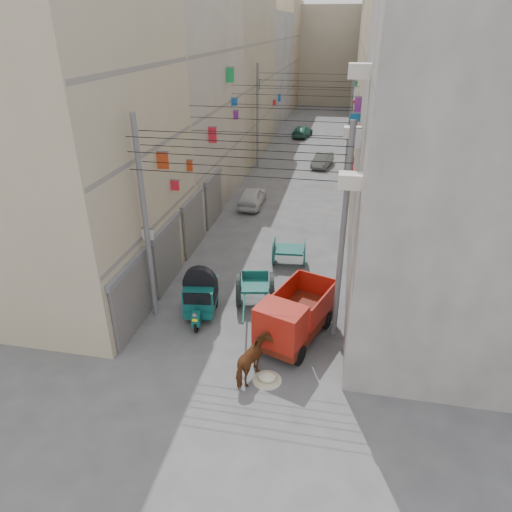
% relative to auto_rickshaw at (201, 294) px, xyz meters
% --- Properties ---
extents(ground, '(140.00, 140.00, 0.00)m').
position_rel_auto_rickshaw_xyz_m(ground, '(1.75, -6.32, -0.97)').
color(ground, '#4A4A4C').
rests_on(ground, ground).
extents(building_row_left, '(8.00, 62.00, 14.00)m').
position_rel_auto_rickshaw_xyz_m(building_row_left, '(-6.24, 27.80, 5.49)').
color(building_row_left, tan).
rests_on(building_row_left, ground).
extents(building_row_right, '(8.00, 62.00, 14.00)m').
position_rel_auto_rickshaw_xyz_m(building_row_right, '(9.75, 27.80, 5.49)').
color(building_row_right, '#A5A19B').
rests_on(building_row_right, ground).
extents(end_cap_building, '(22.00, 10.00, 13.00)m').
position_rel_auto_rickshaw_xyz_m(end_cap_building, '(1.75, 59.68, 5.53)').
color(end_cap_building, gray).
rests_on(end_cap_building, ground).
extents(shutters_left, '(0.18, 14.40, 2.88)m').
position_rel_auto_rickshaw_xyz_m(shutters_left, '(-2.16, 4.05, 0.52)').
color(shutters_left, '#46464B').
rests_on(shutters_left, ground).
extents(signboards, '(8.22, 40.52, 5.67)m').
position_rel_auto_rickshaw_xyz_m(signboards, '(1.74, 15.33, 2.46)').
color(signboards, '#1B9549').
rests_on(signboards, ground).
extents(ac_units, '(0.70, 6.55, 3.35)m').
position_rel_auto_rickshaw_xyz_m(ac_units, '(5.40, 1.34, 6.46)').
color(ac_units, silver).
rests_on(ac_units, ground).
extents(utility_poles, '(7.40, 22.20, 8.00)m').
position_rel_auto_rickshaw_xyz_m(utility_poles, '(1.75, 10.68, 3.03)').
color(utility_poles, slate).
rests_on(utility_poles, ground).
extents(overhead_cables, '(7.40, 22.52, 1.12)m').
position_rel_auto_rickshaw_xyz_m(overhead_cables, '(1.75, 8.08, 5.80)').
color(overhead_cables, black).
rests_on(overhead_cables, ground).
extents(auto_rickshaw, '(1.55, 2.40, 1.65)m').
position_rel_auto_rickshaw_xyz_m(auto_rickshaw, '(0.00, 0.00, 0.00)').
color(auto_rickshaw, black).
rests_on(auto_rickshaw, ground).
extents(tonga_cart, '(1.83, 3.46, 1.49)m').
position_rel_auto_rickshaw_xyz_m(tonga_cart, '(2.01, 1.09, -0.19)').
color(tonga_cart, black).
rests_on(tonga_cart, ground).
extents(mini_truck, '(2.80, 4.07, 2.10)m').
position_rel_auto_rickshaw_xyz_m(mini_truck, '(3.81, -1.29, 0.04)').
color(mini_truck, black).
rests_on(mini_truck, ground).
extents(second_cart, '(1.68, 1.52, 1.40)m').
position_rel_auto_rickshaw_xyz_m(second_cart, '(2.93, 4.98, -0.23)').
color(second_cart, '#124E48').
rests_on(second_cart, ground).
extents(feed_sack, '(0.61, 0.49, 0.30)m').
position_rel_auto_rickshaw_xyz_m(feed_sack, '(3.29, -3.33, -0.82)').
color(feed_sack, beige).
rests_on(feed_sack, ground).
extents(horse, '(1.19, 1.89, 1.48)m').
position_rel_auto_rickshaw_xyz_m(horse, '(2.85, -3.32, -0.23)').
color(horse, maroon).
rests_on(horse, ground).
extents(distant_car_white, '(1.48, 3.62, 1.23)m').
position_rel_auto_rickshaw_xyz_m(distant_car_white, '(-0.47, 12.67, -0.35)').
color(distant_car_white, silver).
rests_on(distant_car_white, ground).
extents(distant_car_grey, '(1.77, 3.52, 1.11)m').
position_rel_auto_rickshaw_xyz_m(distant_car_grey, '(3.43, 22.79, -0.41)').
color(distant_car_grey, '#555A58').
rests_on(distant_car_grey, ground).
extents(distant_car_green, '(2.14, 4.01, 1.11)m').
position_rel_auto_rickshaw_xyz_m(distant_car_green, '(0.61, 33.76, -0.42)').
color(distant_car_green, '#22634E').
rests_on(distant_car_green, ground).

